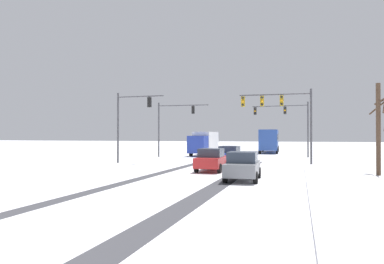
{
  "coord_description": "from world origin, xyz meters",
  "views": [
    {
      "loc": [
        7.62,
        -5.37,
        2.52
      ],
      "look_at": [
        0.0,
        19.81,
        2.8
      ],
      "focal_mm": 33.35,
      "sensor_mm": 36.0,
      "label": 1
    }
  ],
  "objects_px": {
    "traffic_signal_far_left": "(172,120)",
    "box_truck_delivery": "(204,143)",
    "bus_oncoming": "(269,139)",
    "traffic_signal_near_left": "(130,116)",
    "car_red_second": "(212,160)",
    "car_blue_lead": "(230,155)",
    "traffic_signal_far_right": "(288,118)",
    "bare_tree_sidewalk_mid": "(380,126)",
    "traffic_signal_near_right": "(281,109)",
    "car_grey_third": "(243,166)"
  },
  "relations": [
    {
      "from": "traffic_signal_far_left",
      "to": "traffic_signal_near_left",
      "type": "height_order",
      "value": "same"
    },
    {
      "from": "traffic_signal_near_left",
      "to": "car_blue_lead",
      "type": "height_order",
      "value": "traffic_signal_near_left"
    },
    {
      "from": "car_grey_third",
      "to": "traffic_signal_far_left",
      "type": "bearing_deg",
      "value": 120.14
    },
    {
      "from": "car_blue_lead",
      "to": "car_grey_third",
      "type": "distance_m",
      "value": 11.57
    },
    {
      "from": "traffic_signal_far_right",
      "to": "box_truck_delivery",
      "type": "relative_size",
      "value": 0.89
    },
    {
      "from": "traffic_signal_far_right",
      "to": "car_red_second",
      "type": "bearing_deg",
      "value": -103.69
    },
    {
      "from": "traffic_signal_near_left",
      "to": "bare_tree_sidewalk_mid",
      "type": "bearing_deg",
      "value": -12.85
    },
    {
      "from": "traffic_signal_near_left",
      "to": "traffic_signal_far_right",
      "type": "bearing_deg",
      "value": 46.14
    },
    {
      "from": "bus_oncoming",
      "to": "box_truck_delivery",
      "type": "distance_m",
      "value": 12.81
    },
    {
      "from": "traffic_signal_far_right",
      "to": "box_truck_delivery",
      "type": "distance_m",
      "value": 10.86
    },
    {
      "from": "traffic_signal_near_left",
      "to": "bare_tree_sidewalk_mid",
      "type": "xyz_separation_m",
      "value": [
        19.84,
        -4.53,
        -1.2
      ]
    },
    {
      "from": "car_red_second",
      "to": "bus_oncoming",
      "type": "bearing_deg",
      "value": 86.87
    },
    {
      "from": "car_blue_lead",
      "to": "box_truck_delivery",
      "type": "bearing_deg",
      "value": 114.27
    },
    {
      "from": "traffic_signal_far_left",
      "to": "car_red_second",
      "type": "relative_size",
      "value": 1.57
    },
    {
      "from": "bus_oncoming",
      "to": "car_grey_third",
      "type": "bearing_deg",
      "value": -87.88
    },
    {
      "from": "traffic_signal_far_right",
      "to": "traffic_signal_near_left",
      "type": "bearing_deg",
      "value": -133.86
    },
    {
      "from": "car_blue_lead",
      "to": "car_red_second",
      "type": "height_order",
      "value": "same"
    },
    {
      "from": "car_blue_lead",
      "to": "box_truck_delivery",
      "type": "relative_size",
      "value": 0.56
    },
    {
      "from": "traffic_signal_far_left",
      "to": "car_grey_third",
      "type": "height_order",
      "value": "traffic_signal_far_left"
    },
    {
      "from": "traffic_signal_far_right",
      "to": "box_truck_delivery",
      "type": "bearing_deg",
      "value": 177.68
    },
    {
      "from": "box_truck_delivery",
      "to": "car_red_second",
      "type": "bearing_deg",
      "value": -73.58
    },
    {
      "from": "bus_oncoming",
      "to": "box_truck_delivery",
      "type": "height_order",
      "value": "bus_oncoming"
    },
    {
      "from": "car_red_second",
      "to": "traffic_signal_near_right",
      "type": "bearing_deg",
      "value": 56.66
    },
    {
      "from": "traffic_signal_far_left",
      "to": "bare_tree_sidewalk_mid",
      "type": "xyz_separation_m",
      "value": [
        19.36,
        -14.61,
        -1.3
      ]
    },
    {
      "from": "traffic_signal_far_left",
      "to": "bus_oncoming",
      "type": "xyz_separation_m",
      "value": [
        10.11,
        14.95,
        -2.44
      ]
    },
    {
      "from": "car_grey_third",
      "to": "car_red_second",
      "type": "bearing_deg",
      "value": 122.62
    },
    {
      "from": "car_blue_lead",
      "to": "bare_tree_sidewalk_mid",
      "type": "xyz_separation_m",
      "value": [
        10.84,
        -6.2,
        2.32
      ]
    },
    {
      "from": "traffic_signal_far_right",
      "to": "bus_oncoming",
      "type": "xyz_separation_m",
      "value": [
        -3.02,
        10.87,
        -2.68
      ]
    },
    {
      "from": "traffic_signal_far_left",
      "to": "bus_oncoming",
      "type": "bearing_deg",
      "value": 55.94
    },
    {
      "from": "traffic_signal_far_right",
      "to": "box_truck_delivery",
      "type": "height_order",
      "value": "traffic_signal_far_right"
    },
    {
      "from": "car_blue_lead",
      "to": "box_truck_delivery",
      "type": "xyz_separation_m",
      "value": [
        -5.82,
        12.91,
        0.82
      ]
    },
    {
      "from": "car_blue_lead",
      "to": "bus_oncoming",
      "type": "relative_size",
      "value": 0.38
    },
    {
      "from": "traffic_signal_far_right",
      "to": "car_blue_lead",
      "type": "xyz_separation_m",
      "value": [
        -4.6,
        -12.49,
        -3.85
      ]
    },
    {
      "from": "traffic_signal_near_right",
      "to": "bus_oncoming",
      "type": "relative_size",
      "value": 0.59
    },
    {
      "from": "car_red_second",
      "to": "bare_tree_sidewalk_mid",
      "type": "distance_m",
      "value": 11.15
    },
    {
      "from": "traffic_signal_far_right",
      "to": "car_red_second",
      "type": "distance_m",
      "value": 20.06
    },
    {
      "from": "traffic_signal_far_right",
      "to": "car_blue_lead",
      "type": "bearing_deg",
      "value": -110.22
    },
    {
      "from": "traffic_signal_far_right",
      "to": "car_red_second",
      "type": "relative_size",
      "value": 1.59
    },
    {
      "from": "traffic_signal_near_right",
      "to": "box_truck_delivery",
      "type": "xyz_separation_m",
      "value": [
        -10.28,
        12.68,
        -3.16
      ]
    },
    {
      "from": "traffic_signal_near_left",
      "to": "car_blue_lead",
      "type": "xyz_separation_m",
      "value": [
        9.01,
        1.67,
        -3.52
      ]
    },
    {
      "from": "traffic_signal_far_left",
      "to": "box_truck_delivery",
      "type": "relative_size",
      "value": 0.88
    },
    {
      "from": "traffic_signal_near_right",
      "to": "traffic_signal_near_left",
      "type": "xyz_separation_m",
      "value": [
        -13.47,
        -1.9,
        -0.46
      ]
    },
    {
      "from": "car_blue_lead",
      "to": "car_red_second",
      "type": "xyz_separation_m",
      "value": [
        -0.06,
        -6.64,
        0.0
      ]
    },
    {
      "from": "traffic_signal_near_left",
      "to": "box_truck_delivery",
      "type": "xyz_separation_m",
      "value": [
        3.19,
        14.58,
        -2.7
      ]
    },
    {
      "from": "car_grey_third",
      "to": "bare_tree_sidewalk_mid",
      "type": "relative_size",
      "value": 0.71
    },
    {
      "from": "box_truck_delivery",
      "to": "traffic_signal_near_right",
      "type": "bearing_deg",
      "value": -50.97
    },
    {
      "from": "traffic_signal_near_left",
      "to": "car_red_second",
      "type": "height_order",
      "value": "traffic_signal_near_left"
    },
    {
      "from": "traffic_signal_near_right",
      "to": "traffic_signal_far_left",
      "type": "xyz_separation_m",
      "value": [
        -12.98,
        8.18,
        -0.36
      ]
    },
    {
      "from": "traffic_signal_far_right",
      "to": "bus_oncoming",
      "type": "distance_m",
      "value": 11.59
    },
    {
      "from": "traffic_signal_near_left",
      "to": "bus_oncoming",
      "type": "distance_m",
      "value": 27.27
    }
  ]
}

